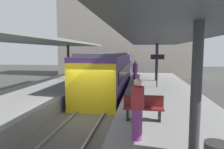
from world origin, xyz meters
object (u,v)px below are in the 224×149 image
object	(u,v)px
commuter_train	(111,71)
passenger_near_bench	(135,72)
platform_bench	(143,107)
passenger_far_end	(137,108)
platform_sign	(157,63)

from	to	relation	value
commuter_train	passenger_near_bench	world-z (taller)	commuter_train
platform_bench	passenger_far_end	distance (m)	1.78
commuter_train	passenger_far_end	distance (m)	12.31
commuter_train	platform_sign	world-z (taller)	commuter_train
commuter_train	passenger_far_end	world-z (taller)	commuter_train
passenger_near_bench	passenger_far_end	distance (m)	10.00
passenger_near_bench	platform_bench	bearing A→B (deg)	-86.17
commuter_train	passenger_far_end	size ratio (longest dim) A/B	8.78
platform_sign	commuter_train	bearing A→B (deg)	136.77
commuter_train	platform_bench	xyz separation A→B (m)	(2.65, -10.33, -0.26)
passenger_near_bench	platform_sign	bearing A→B (deg)	-41.41
commuter_train	platform_bench	bearing A→B (deg)	-75.59
platform_bench	platform_sign	xyz separation A→B (m)	(0.95, 6.94, 1.16)
passenger_near_bench	passenger_far_end	size ratio (longest dim) A/B	1.02
commuter_train	passenger_near_bench	distance (m)	2.95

